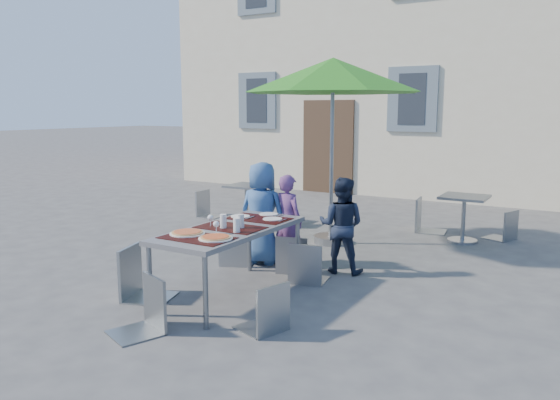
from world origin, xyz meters
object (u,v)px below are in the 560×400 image
Objects in this scene: chair_0 at (236,224)px; cafe_table_0 at (246,198)px; child_1 at (288,221)px; chair_5 at (143,272)px; chair_1 at (293,232)px; bg_chair_l_0 at (207,188)px; chair_2 at (307,238)px; bg_chair_r_1 at (506,207)px; child_0 at (262,213)px; patio_umbrella at (333,77)px; child_2 at (341,225)px; chair_4 at (266,278)px; pizza_near_right at (216,238)px; bg_chair_r_0 at (280,197)px; cafe_table_1 at (464,211)px; pizza_near_left at (187,233)px; chair_3 at (138,241)px; dining_table at (230,233)px; bg_chair_l_1 at (426,195)px.

chair_0 reaches higher than cafe_table_0.
chair_5 is (-0.06, -2.49, -0.04)m from child_1.
chair_1 is 3.91m from bg_chair_l_0.
bg_chair_r_1 is (1.63, 3.42, -0.02)m from chair_2.
chair_5 reaches higher than chair_2.
child_0 is at bearing -130.41° from bg_chair_r_1.
chair_5 is at bearing -66.77° from cafe_table_0.
patio_umbrella is at bearing 72.34° from chair_0.
patio_umbrella is at bearing -13.78° from bg_chair_l_0.
child_2 is 1.76× the size of cafe_table_0.
cafe_table_0 is at bearing 135.28° from chair_2.
child_1 is 2.13m from chair_4.
chair_4 is 4.88m from cafe_table_0.
chair_0 is 1.05× the size of chair_1.
pizza_near_right is 4.16m from bg_chair_r_0.
pizza_near_right is 0.37× the size of chair_1.
cafe_table_1 is at bearing 71.61° from pizza_near_right.
chair_4 is 4.55m from bg_chair_r_0.
chair_1 is at bearing 111.66° from chair_4.
chair_1 is 0.33× the size of patio_umbrella.
pizza_near_left is at bearing 95.92° from chair_5.
child_2 is at bearing 76.27° from pizza_near_right.
child_2 reaches higher than chair_3.
child_1 is (-0.24, 1.82, -0.18)m from pizza_near_right.
pizza_near_right is 0.47× the size of cafe_table_1.
chair_3 is at bearing 80.05° from child_1.
chair_3 is at bearing -81.63° from bg_chair_r_0.
child_1 reaches higher than dining_table.
chair_3 is 1.49× the size of cafe_table_1.
child_0 is at bearing 153.56° from chair_2.
chair_5 is 1.07× the size of bg_chair_r_1.
bg_chair_l_0 reaches higher than dining_table.
chair_3 reaches higher than chair_2.
chair_1 is (-0.49, -0.33, -0.07)m from child_2.
dining_table is 2.04× the size of chair_2.
child_2 reaches higher than bg_chair_r_0.
chair_2 is 3.79m from bg_chair_r_1.
child_0 is 2.25m from chair_4.
chair_2 is 1.04× the size of bg_chair_r_0.
pizza_near_right is at bearing 102.38° from child_0.
chair_3 is at bearing -109.78° from bg_chair_l_1.
chair_3 is 1.11× the size of chair_5.
child_2 is at bearing -177.80° from child_0.
child_2 is 2.37m from patio_umbrella.
chair_0 is at bearing 83.66° from chair_3.
bg_chair_l_1 is at bearing 11.69° from bg_chair_l_0.
bg_chair_l_0 is (-2.58, 2.14, -0.13)m from child_0.
child_1 is 1.30× the size of chair_2.
child_0 reaches higher than child_1.
chair_1 reaches higher than dining_table.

